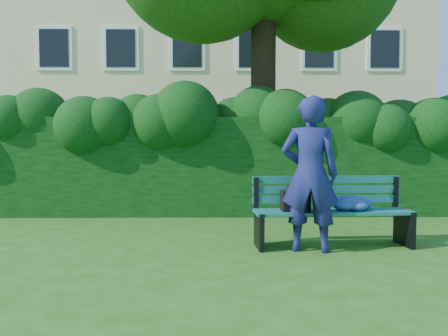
{
  "coord_description": "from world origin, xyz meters",
  "views": [
    {
      "loc": [
        -0.1,
        -6.06,
        1.3
      ],
      "look_at": [
        0.0,
        0.6,
        0.95
      ],
      "focal_mm": 35.0,
      "sensor_mm": 36.0,
      "label": 1
    }
  ],
  "objects": [
    {
      "name": "park_bench",
      "position": [
        1.36,
        -0.51,
        0.5
      ],
      "size": [
        2.02,
        0.67,
        0.89
      ],
      "rotation": [
        0.0,
        0.0,
        0.06
      ],
      "color": "#115653",
      "rests_on": "ground"
    },
    {
      "name": "apartment_building",
      "position": [
        -0.0,
        13.99,
        6.0
      ],
      "size": [
        16.0,
        8.08,
        12.0
      ],
      "color": "beige",
      "rests_on": "ground"
    },
    {
      "name": "hedge",
      "position": [
        0.0,
        2.2,
        0.9
      ],
      "size": [
        10.0,
        1.0,
        1.8
      ],
      "color": "black",
      "rests_on": "ground"
    },
    {
      "name": "man_reading",
      "position": [
        1.02,
        -0.78,
        0.95
      ],
      "size": [
        0.76,
        0.57,
        1.89
      ],
      "primitive_type": "imported",
      "rotation": [
        0.0,
        0.0,
        2.95
      ],
      "color": "navy",
      "rests_on": "ground"
    },
    {
      "name": "ground",
      "position": [
        0.0,
        0.0,
        0.0
      ],
      "size": [
        80.0,
        80.0,
        0.0
      ],
      "primitive_type": "plane",
      "color": "#245513",
      "rests_on": "ground"
    }
  ]
}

